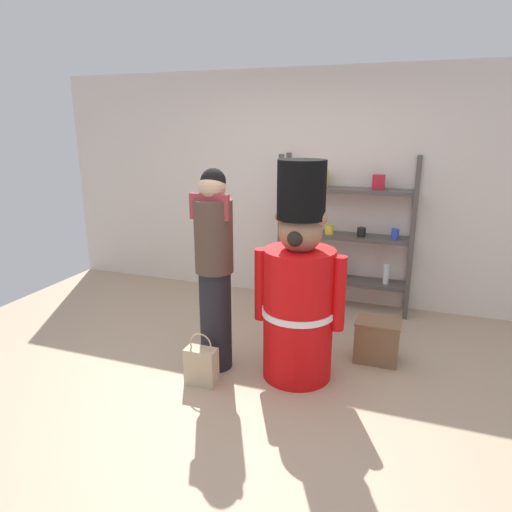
# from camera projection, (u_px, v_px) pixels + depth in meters

# --- Properties ---
(ground_plane) EXTENTS (6.40, 6.40, 0.00)m
(ground_plane) POSITION_uv_depth(u_px,v_px,m) (243.00, 387.00, 3.59)
(ground_plane) COLOR tan
(back_wall) EXTENTS (6.40, 0.12, 2.60)m
(back_wall) POSITION_uv_depth(u_px,v_px,m) (311.00, 188.00, 5.22)
(back_wall) COLOR silver
(back_wall) RESTS_ON ground_plane
(merchandise_shelf) EXTENTS (1.45, 0.35, 1.70)m
(merchandise_shelf) POSITION_uv_depth(u_px,v_px,m) (344.00, 232.00, 5.00)
(merchandise_shelf) COLOR #4C4742
(merchandise_shelf) RESTS_ON ground_plane
(teddy_bear_guard) EXTENTS (0.73, 0.58, 1.75)m
(teddy_bear_guard) POSITION_uv_depth(u_px,v_px,m) (299.00, 291.00, 3.57)
(teddy_bear_guard) COLOR red
(teddy_bear_guard) RESTS_ON ground_plane
(person_shopper) EXTENTS (0.32, 0.31, 1.67)m
(person_shopper) POSITION_uv_depth(u_px,v_px,m) (214.00, 267.00, 3.67)
(person_shopper) COLOR black
(person_shopper) RESTS_ON ground_plane
(shopping_bag) EXTENTS (0.25, 0.13, 0.43)m
(shopping_bag) POSITION_uv_depth(u_px,v_px,m) (201.00, 365.00, 3.60)
(shopping_bag) COLOR #C1AD89
(shopping_bag) RESTS_ON ground_plane
(display_crate) EXTENTS (0.38, 0.27, 0.37)m
(display_crate) POSITION_uv_depth(u_px,v_px,m) (377.00, 341.00, 3.95)
(display_crate) COLOR brown
(display_crate) RESTS_ON ground_plane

